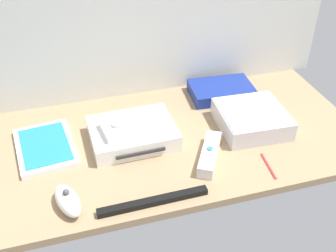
{
  "coord_description": "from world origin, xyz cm",
  "views": [
    {
      "loc": [
        -23.66,
        -80.42,
        64.86
      ],
      "look_at": [
        0.0,
        0.0,
        4.0
      ],
      "focal_mm": 44.26,
      "sensor_mm": 36.0,
      "label": 1
    }
  ],
  "objects_px": {
    "remote_nunchuk": "(68,200)",
    "stylus_pen": "(269,165)",
    "sensor_bar": "(153,201)",
    "mini_computer": "(252,119)",
    "game_case": "(45,147)",
    "game_console": "(133,133)",
    "network_router": "(221,91)",
    "remote_classic_pad": "(131,125)",
    "remote_wand": "(210,154)"
  },
  "relations": [
    {
      "from": "game_case",
      "to": "sensor_bar",
      "type": "relative_size",
      "value": 0.85
    },
    {
      "from": "game_case",
      "to": "stylus_pen",
      "type": "xyz_separation_m",
      "value": [
        0.5,
        -0.21,
        -0.0
      ]
    },
    {
      "from": "network_router",
      "to": "remote_classic_pad",
      "type": "distance_m",
      "value": 0.34
    },
    {
      "from": "game_case",
      "to": "sensor_bar",
      "type": "distance_m",
      "value": 0.33
    },
    {
      "from": "remote_classic_pad",
      "to": "stylus_pen",
      "type": "height_order",
      "value": "remote_classic_pad"
    },
    {
      "from": "remote_classic_pad",
      "to": "remote_wand",
      "type": "bearing_deg",
      "value": -42.38
    },
    {
      "from": "game_case",
      "to": "remote_classic_pad",
      "type": "relative_size",
      "value": 1.33
    },
    {
      "from": "game_console",
      "to": "sensor_bar",
      "type": "bearing_deg",
      "value": -92.67
    },
    {
      "from": "remote_classic_pad",
      "to": "stylus_pen",
      "type": "distance_m",
      "value": 0.34
    },
    {
      "from": "mini_computer",
      "to": "network_router",
      "type": "bearing_deg",
      "value": 95.33
    },
    {
      "from": "mini_computer",
      "to": "stylus_pen",
      "type": "height_order",
      "value": "mini_computer"
    },
    {
      "from": "sensor_bar",
      "to": "stylus_pen",
      "type": "relative_size",
      "value": 2.67
    },
    {
      "from": "network_router",
      "to": "sensor_bar",
      "type": "relative_size",
      "value": 0.78
    },
    {
      "from": "stylus_pen",
      "to": "sensor_bar",
      "type": "bearing_deg",
      "value": -172.41
    },
    {
      "from": "remote_nunchuk",
      "to": "mini_computer",
      "type": "bearing_deg",
      "value": 1.84
    },
    {
      "from": "game_console",
      "to": "remote_wand",
      "type": "height_order",
      "value": "game_console"
    },
    {
      "from": "remote_nunchuk",
      "to": "sensor_bar",
      "type": "relative_size",
      "value": 0.45
    },
    {
      "from": "game_console",
      "to": "mini_computer",
      "type": "height_order",
      "value": "mini_computer"
    },
    {
      "from": "sensor_bar",
      "to": "stylus_pen",
      "type": "distance_m",
      "value": 0.29
    },
    {
      "from": "mini_computer",
      "to": "remote_wand",
      "type": "xyz_separation_m",
      "value": [
        -0.15,
        -0.09,
        -0.01
      ]
    },
    {
      "from": "sensor_bar",
      "to": "stylus_pen",
      "type": "bearing_deg",
      "value": 6.96
    },
    {
      "from": "mini_computer",
      "to": "stylus_pen",
      "type": "bearing_deg",
      "value": -100.58
    },
    {
      "from": "remote_nunchuk",
      "to": "remote_classic_pad",
      "type": "distance_m",
      "value": 0.25
    },
    {
      "from": "network_router",
      "to": "stylus_pen",
      "type": "height_order",
      "value": "network_router"
    },
    {
      "from": "remote_classic_pad",
      "to": "sensor_bar",
      "type": "relative_size",
      "value": 0.64
    },
    {
      "from": "mini_computer",
      "to": "game_case",
      "type": "bearing_deg",
      "value": 173.92
    },
    {
      "from": "remote_classic_pad",
      "to": "stylus_pen",
      "type": "xyz_separation_m",
      "value": [
        0.29,
        -0.18,
        -0.05
      ]
    },
    {
      "from": "mini_computer",
      "to": "game_case",
      "type": "relative_size",
      "value": 0.88
    },
    {
      "from": "mini_computer",
      "to": "remote_classic_pad",
      "type": "distance_m",
      "value": 0.32
    },
    {
      "from": "sensor_bar",
      "to": "remote_nunchuk",
      "type": "bearing_deg",
      "value": 166.12
    },
    {
      "from": "remote_wand",
      "to": "remote_nunchuk",
      "type": "xyz_separation_m",
      "value": [
        -0.34,
        -0.06,
        0.01
      ]
    },
    {
      "from": "network_router",
      "to": "remote_nunchuk",
      "type": "height_order",
      "value": "remote_nunchuk"
    },
    {
      "from": "mini_computer",
      "to": "remote_nunchuk",
      "type": "distance_m",
      "value": 0.52
    },
    {
      "from": "game_case",
      "to": "stylus_pen",
      "type": "distance_m",
      "value": 0.54
    },
    {
      "from": "remote_nunchuk",
      "to": "stylus_pen",
      "type": "relative_size",
      "value": 1.2
    },
    {
      "from": "remote_nunchuk",
      "to": "sensor_bar",
      "type": "height_order",
      "value": "remote_nunchuk"
    },
    {
      "from": "network_router",
      "to": "stylus_pen",
      "type": "bearing_deg",
      "value": -88.42
    },
    {
      "from": "game_case",
      "to": "remote_wand",
      "type": "xyz_separation_m",
      "value": [
        0.38,
        -0.15,
        0.01
      ]
    },
    {
      "from": "stylus_pen",
      "to": "mini_computer",
      "type": "bearing_deg",
      "value": 79.42
    },
    {
      "from": "network_router",
      "to": "remote_nunchuk",
      "type": "relative_size",
      "value": 1.74
    },
    {
      "from": "network_router",
      "to": "sensor_bar",
      "type": "height_order",
      "value": "network_router"
    },
    {
      "from": "game_console",
      "to": "mini_computer",
      "type": "bearing_deg",
      "value": -6.75
    },
    {
      "from": "game_console",
      "to": "game_case",
      "type": "bearing_deg",
      "value": 172.23
    },
    {
      "from": "game_case",
      "to": "stylus_pen",
      "type": "height_order",
      "value": "game_case"
    },
    {
      "from": "remote_wand",
      "to": "stylus_pen",
      "type": "bearing_deg",
      "value": 2.28
    },
    {
      "from": "game_console",
      "to": "stylus_pen",
      "type": "bearing_deg",
      "value": -34.62
    },
    {
      "from": "stylus_pen",
      "to": "game_case",
      "type": "bearing_deg",
      "value": 156.87
    },
    {
      "from": "mini_computer",
      "to": "network_router",
      "type": "relative_size",
      "value": 0.95
    },
    {
      "from": "game_console",
      "to": "stylus_pen",
      "type": "xyz_separation_m",
      "value": [
        0.28,
        -0.19,
        -0.02
      ]
    },
    {
      "from": "remote_nunchuk",
      "to": "stylus_pen",
      "type": "xyz_separation_m",
      "value": [
        0.46,
        -0.0,
        -0.02
      ]
    }
  ]
}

